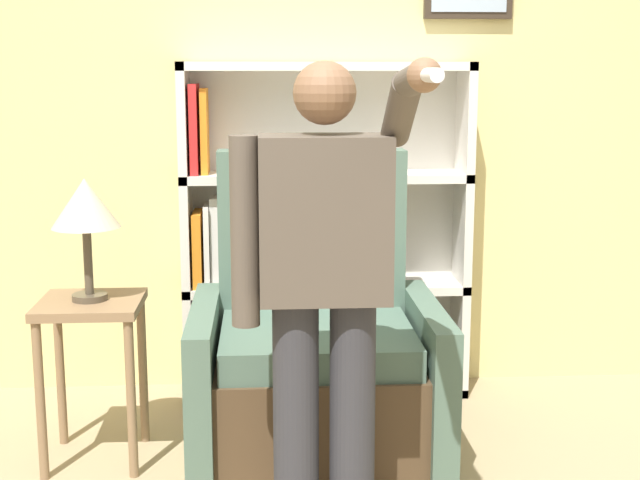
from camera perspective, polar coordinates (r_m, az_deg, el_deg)
name	(u,v)px	position (r m, az deg, el deg)	size (l,w,h in m)	color
wall_back	(304,98)	(4.29, -1.04, 9.06)	(8.00, 0.11, 2.80)	#DBCC84
bookcase	(307,237)	(4.20, -0.87, 0.19)	(1.34, 0.28, 1.57)	silver
armchair	(315,359)	(3.67, -0.29, -7.65)	(0.99, 0.85, 1.21)	#4C3823
person_standing	(324,278)	(2.82, 0.27, -2.43)	(0.56, 0.78, 1.57)	#2D2D33
side_table	(92,334)	(3.61, -14.41, -5.87)	(0.39, 0.39, 0.66)	#846647
table_lamp	(85,208)	(3.50, -14.79, 2.02)	(0.26, 0.26, 0.47)	#4C4233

